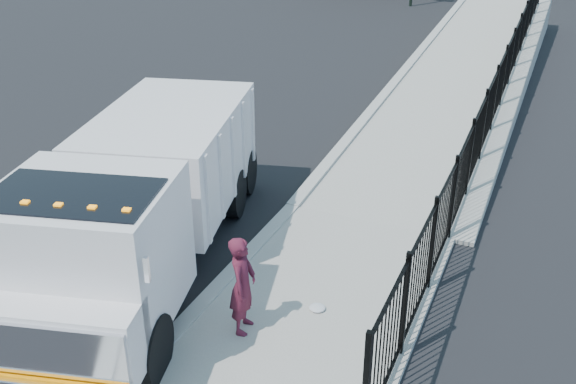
% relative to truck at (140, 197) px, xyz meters
% --- Properties ---
extents(ground, '(120.00, 120.00, 0.00)m').
position_rel_truck_xyz_m(ground, '(1.62, -0.55, -1.61)').
color(ground, black).
rests_on(ground, ground).
extents(curb, '(0.30, 12.00, 0.16)m').
position_rel_truck_xyz_m(curb, '(1.62, -2.55, -1.53)').
color(curb, '#ADAAA3').
rests_on(curb, ground).
extents(ramp, '(3.95, 24.06, 3.19)m').
position_rel_truck_xyz_m(ramp, '(3.75, 15.45, -1.61)').
color(ramp, '#9E998E').
rests_on(ramp, ground).
extents(iron_fence, '(0.10, 28.00, 1.80)m').
position_rel_truck_xyz_m(iron_fence, '(5.17, 11.45, -0.71)').
color(iron_fence, black).
rests_on(iron_fence, ground).
extents(truck, '(4.65, 8.74, 2.86)m').
position_rel_truck_xyz_m(truck, '(0.00, 0.00, 0.00)').
color(truck, black).
rests_on(truck, ground).
extents(worker, '(0.52, 0.70, 1.73)m').
position_rel_truck_xyz_m(worker, '(2.63, -1.00, -0.62)').
color(worker, '#57182A').
rests_on(worker, sidewalk).
extents(debris, '(0.29, 0.29, 0.07)m').
position_rel_truck_xyz_m(debris, '(3.56, -0.03, -1.45)').
color(debris, silver).
rests_on(debris, sidewalk).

